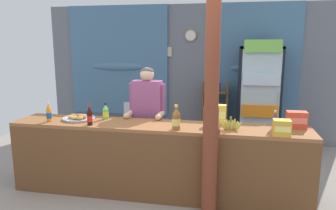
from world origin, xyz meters
name	(u,v)px	position (x,y,z in m)	size (l,w,h in m)	color
ground_plane	(171,173)	(0.00, 1.17, 0.00)	(7.60, 7.60, 0.00)	gray
back_wall_curtained	(187,72)	(-0.04, 2.97, 1.34)	(5.65, 0.22, 2.61)	slate
stall_counter	(155,154)	(-0.05, 0.37, 0.57)	(3.67, 0.58, 0.91)	#935B33
timber_post	(211,112)	(0.63, 0.10, 1.18)	(0.19, 0.17, 2.45)	brown
drink_fridge	(259,91)	(1.30, 2.45, 1.07)	(0.70, 0.71, 1.95)	black
bottle_shelf_rack	(215,113)	(0.54, 2.65, 0.62)	(0.48, 0.28, 1.18)	brown
plastic_lawn_chair	(136,124)	(-0.79, 2.01, 0.49)	(0.55, 0.55, 0.86)	silver
shopkeeper	(147,110)	(-0.30, 0.96, 0.98)	(0.51, 0.42, 1.57)	#28282D
soda_bottle_iced_tea	(176,119)	(0.22, 0.30, 1.03)	(0.10, 0.10, 0.29)	brown
soda_bottle_orange_soda	(49,113)	(-1.43, 0.36, 1.02)	(0.07, 0.07, 0.26)	orange
soda_bottle_cola	(90,116)	(-0.84, 0.30, 1.02)	(0.07, 0.07, 0.26)	black
soda_bottle_lime_soda	(106,112)	(-0.78, 0.63, 1.00)	(0.07, 0.07, 0.21)	#75C64C
soda_bottle_grape_soda	(275,121)	(1.34, 0.52, 1.00)	(0.06, 0.06, 0.23)	#56286B
snack_box_choco_powder	(282,128)	(1.38, 0.28, 0.99)	(0.18, 0.15, 0.17)	gold
snack_box_crackers	(296,120)	(1.60, 0.65, 1.01)	(0.23, 0.15, 0.20)	#E5422D
snack_box_instant_noodle	(219,114)	(0.69, 0.68, 1.03)	(0.18, 0.12, 0.24)	#EAD14C
pastry_tray	(78,118)	(-1.12, 0.54, 0.93)	(0.42, 0.42, 0.07)	#BCBCC1
banana_bunch	(231,125)	(0.84, 0.41, 0.96)	(0.27, 0.07, 0.16)	#CCC14C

